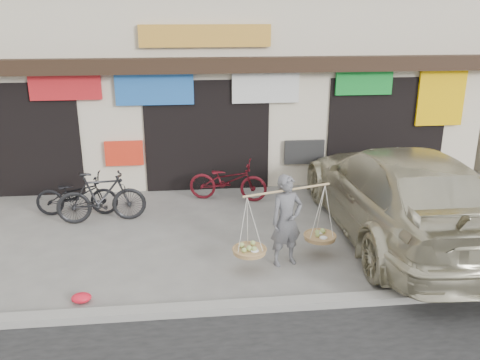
{
  "coord_description": "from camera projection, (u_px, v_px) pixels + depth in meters",
  "views": [
    {
      "loc": [
        -0.52,
        -8.52,
        4.25
      ],
      "look_at": [
        0.51,
        0.9,
        1.07
      ],
      "focal_mm": 38.0,
      "sensor_mm": 36.0,
      "label": 1
    }
  ],
  "objects": [
    {
      "name": "bike_1",
      "position": [
        101.0,
        197.0,
        10.57
      ],
      "size": [
        1.87,
        0.7,
        1.1
      ],
      "primitive_type": "imported",
      "rotation": [
        0.0,
        0.0,
        1.67
      ],
      "color": "black",
      "rests_on": "ground"
    },
    {
      "name": "bike_2",
      "position": [
        228.0,
        180.0,
        11.83
      ],
      "size": [
        1.93,
        1.07,
        0.96
      ],
      "primitive_type": "imported",
      "rotation": [
        0.0,
        0.0,
        1.32
      ],
      "color": "#550E16",
      "rests_on": "ground"
    },
    {
      "name": "kerb",
      "position": [
        227.0,
        307.0,
        7.53
      ],
      "size": [
        70.0,
        0.25,
        0.12
      ],
      "primitive_type": "cube",
      "color": "gray",
      "rests_on": "ground"
    },
    {
      "name": "bike_0",
      "position": [
        77.0,
        195.0,
        10.98
      ],
      "size": [
        1.77,
        0.68,
        0.92
      ],
      "primitive_type": "imported",
      "rotation": [
        0.0,
        0.0,
        1.53
      ],
      "color": "black",
      "rests_on": "ground"
    },
    {
      "name": "shophouse_block",
      "position": [
        201.0,
        40.0,
        14.39
      ],
      "size": [
        14.0,
        6.32,
        7.0
      ],
      "color": "beige",
      "rests_on": "ground"
    },
    {
      "name": "suv",
      "position": [
        398.0,
        192.0,
        9.85
      ],
      "size": [
        2.52,
        6.15,
        1.78
      ],
      "rotation": [
        0.0,
        0.0,
        3.14
      ],
      "color": "beige",
      "rests_on": "ground"
    },
    {
      "name": "red_bag",
      "position": [
        81.0,
        298.0,
        7.77
      ],
      "size": [
        0.31,
        0.25,
        0.14
      ],
      "primitive_type": "ellipsoid",
      "color": "red",
      "rests_on": "ground"
    },
    {
      "name": "ground",
      "position": [
        218.0,
        251.0,
        9.44
      ],
      "size": [
        70.0,
        70.0,
        0.0
      ],
      "primitive_type": "plane",
      "color": "gray",
      "rests_on": "ground"
    },
    {
      "name": "street_vendor",
      "position": [
        286.0,
        224.0,
        8.74
      ],
      "size": [
        1.89,
        0.97,
        1.63
      ],
      "rotation": [
        0.0,
        0.0,
        0.3
      ],
      "color": "slate",
      "rests_on": "ground"
    }
  ]
}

